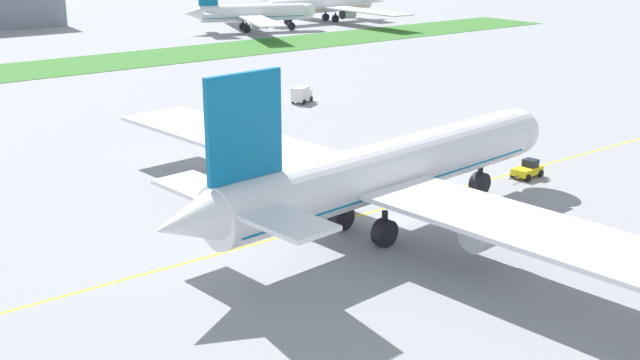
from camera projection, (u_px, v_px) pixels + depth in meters
name	position (u px, v px, depth m)	size (l,w,h in m)	color
ground_plane	(394.00, 221.00, 83.93)	(600.00, 600.00, 0.00)	gray
apron_taxi_line	(371.00, 212.00, 86.68)	(280.00, 0.36, 0.01)	yellow
grass_median_strip	(30.00, 70.00, 172.49)	(320.00, 24.00, 0.10)	#38722D
airliner_foreground	(382.00, 172.00, 79.56)	(52.28, 82.40, 18.34)	white
pushback_tug	(528.00, 169.00, 98.51)	(5.95, 2.81, 2.20)	yellow
ground_crew_wingwalker_port	(388.00, 198.00, 88.02)	(0.39, 0.55, 1.66)	black
ground_crew_marshaller_front	(382.00, 189.00, 90.95)	(0.48, 0.51, 1.71)	black
ground_crew_wingwalker_starboard	(411.00, 196.00, 89.01)	(0.56, 0.26, 1.59)	black
service_truck_baggage_loader	(302.00, 94.00, 140.37)	(4.85, 4.02, 2.86)	white
parked_airliner_far_right	(251.00, 13.00, 234.67)	(38.26, 59.73, 15.81)	white
parked_airliner_far_outer	(325.00, 5.00, 258.85)	(46.09, 72.33, 15.99)	white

